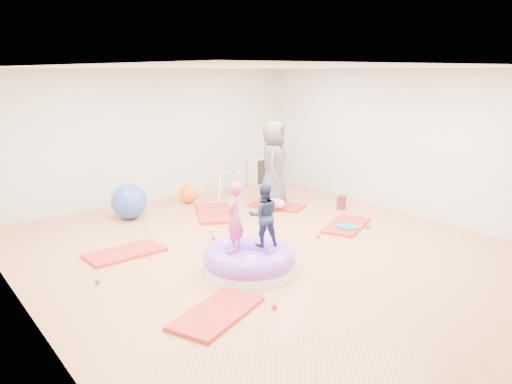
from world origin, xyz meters
TOP-DOWN VIEW (x-y plane):
  - room at (0.00, 0.00)m, footprint 7.01×8.01m
  - gym_mat_front_left at (-1.78, -1.27)m, footprint 1.34×1.01m
  - gym_mat_mid_left at (-1.83, 1.24)m, footprint 1.20×0.65m
  - gym_mat_center_back at (0.46, 2.23)m, footprint 1.18×1.49m
  - gym_mat_right at (1.93, 0.12)m, footprint 1.32×1.03m
  - gym_mat_rear_right at (1.79, 1.93)m, footprint 0.97×1.23m
  - inflatable_cushion at (-0.71, -0.47)m, footprint 1.30×1.30m
  - child_pink at (-0.89, -0.38)m, footprint 0.42×0.39m
  - child_navy at (-0.45, -0.46)m, footprint 0.55×0.51m
  - adult_caregiver at (1.70, 1.93)m, footprint 0.99×0.98m
  - infant at (1.58, 1.69)m, footprint 0.38×0.39m
  - ball_pit_balls at (-0.29, 0.48)m, footprint 4.79×2.97m
  - exercise_ball_blue at (-0.97, 2.99)m, footprint 0.68×0.68m
  - exercise_ball_orange at (0.50, 3.32)m, footprint 0.40×0.40m
  - infant_play_gym at (1.31, 3.19)m, footprint 0.74×0.70m
  - cube_shelf at (2.90, 3.79)m, footprint 0.69×0.34m
  - balance_disc at (1.80, -0.02)m, footprint 0.37×0.37m
  - backpack at (2.76, 1.02)m, footprint 0.27×0.24m
  - yellow_toy at (-0.35, -0.54)m, footprint 0.22×0.22m

SIDE VIEW (x-z plane):
  - yellow_toy at x=-0.35m, z-range 0.00..0.03m
  - gym_mat_rear_right at x=1.79m, z-range 0.00..0.05m
  - gym_mat_mid_left at x=-1.83m, z-range 0.00..0.05m
  - gym_mat_right at x=1.93m, z-range 0.00..0.05m
  - gym_mat_front_left at x=-1.78m, z-range 0.00..0.05m
  - gym_mat_center_back at x=0.46m, z-range 0.00..0.06m
  - ball_pit_balls at x=-0.29m, z-range 0.00..0.07m
  - balance_disc at x=1.80m, z-range 0.00..0.08m
  - backpack at x=2.76m, z-range 0.00..0.26m
  - inflatable_cushion at x=-0.71m, z-range -0.05..0.36m
  - infant at x=1.58m, z-range 0.05..0.27m
  - exercise_ball_orange at x=0.50m, z-range 0.00..0.40m
  - exercise_ball_blue at x=-0.97m, z-range 0.00..0.68m
  - cube_shelf at x=2.90m, z-range 0.00..0.69m
  - infant_play_gym at x=1.31m, z-range 0.10..0.66m
  - child_navy at x=-0.45m, z-range 0.38..1.27m
  - child_pink at x=-0.89m, z-range 0.38..1.35m
  - adult_caregiver at x=1.70m, z-range 0.05..1.78m
  - room at x=0.00m, z-range 0.00..2.80m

